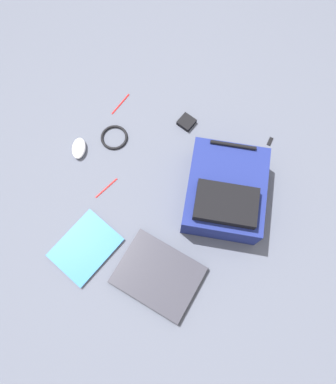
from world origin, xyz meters
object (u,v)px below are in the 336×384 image
object	(u,v)px
cable_coil	(114,137)
pen_black	(106,188)
computer_mouse	(79,148)
laptop	(158,275)
pen_blue	(120,104)
usb_stick	(270,141)
backpack	(225,192)
earbud_pouch	(186,122)
book_manual	(86,247)

from	to	relation	value
cable_coil	pen_black	distance (m)	0.26
cable_coil	computer_mouse	bearing A→B (deg)	-137.96
laptop	pen_blue	xyz separation A→B (m)	(-0.49, 0.72, -0.01)
usb_stick	computer_mouse	bearing A→B (deg)	-156.39
backpack	pen_black	world-z (taller)	backpack
laptop	cable_coil	size ratio (longest dim) A/B	2.90
laptop	earbud_pouch	world-z (taller)	laptop
earbud_pouch	laptop	bearing A→B (deg)	-79.36
earbud_pouch	book_manual	bearing A→B (deg)	-105.47
backpack	laptop	xyz separation A→B (m)	(-0.15, -0.43, -0.08)
usb_stick	cable_coil	bearing A→B (deg)	-160.61
laptop	computer_mouse	bearing A→B (deg)	143.84
backpack	cable_coil	bearing A→B (deg)	169.74
laptop	book_manual	size ratio (longest dim) A/B	1.16
book_manual	computer_mouse	world-z (taller)	computer_mouse
laptop	pen_blue	world-z (taller)	laptop
pen_blue	usb_stick	world-z (taller)	same
backpack	cable_coil	xyz separation A→B (m)	(-0.59, 0.11, -0.09)
backpack	cable_coil	distance (m)	0.60
pen_blue	earbud_pouch	bearing A→B (deg)	2.68
laptop	cable_coil	bearing A→B (deg)	129.40
pen_black	earbud_pouch	world-z (taller)	earbud_pouch
pen_black	book_manual	bearing A→B (deg)	-84.37
pen_blue	computer_mouse	bearing A→B (deg)	-105.54
cable_coil	pen_blue	xyz separation A→B (m)	(-0.05, 0.18, -0.00)
computer_mouse	pen_black	distance (m)	0.24
backpack	usb_stick	size ratio (longest dim) A/B	10.05
pen_black	usb_stick	size ratio (longest dim) A/B	2.90
backpack	pen_black	xyz separation A→B (m)	(-0.52, -0.14, -0.09)
cable_coil	earbud_pouch	bearing A→B (deg)	33.67
laptop	usb_stick	distance (m)	0.84
book_manual	computer_mouse	distance (m)	0.48
backpack	usb_stick	xyz separation A→B (m)	(0.13, 0.36, -0.09)
computer_mouse	pen_black	world-z (taller)	computer_mouse
usb_stick	book_manual	bearing A→B (deg)	-128.09
pen_blue	usb_stick	size ratio (longest dim) A/B	3.08
earbud_pouch	usb_stick	world-z (taller)	earbud_pouch
computer_mouse	book_manual	bearing A→B (deg)	-80.92
laptop	earbud_pouch	xyz separation A→B (m)	(-0.14, 0.74, -0.00)
computer_mouse	cable_coil	world-z (taller)	computer_mouse
cable_coil	pen_black	size ratio (longest dim) A/B	1.01
book_manual	cable_coil	xyz separation A→B (m)	(-0.10, 0.54, -0.00)
laptop	earbud_pouch	size ratio (longest dim) A/B	5.32
backpack	computer_mouse	xyz separation A→B (m)	(-0.72, -0.01, -0.07)
laptop	computer_mouse	world-z (taller)	computer_mouse
computer_mouse	pen_black	bearing A→B (deg)	-52.96
computer_mouse	earbud_pouch	xyz separation A→B (m)	(0.43, 0.32, -0.01)
laptop	pen_black	world-z (taller)	laptop
computer_mouse	usb_stick	bearing A→B (deg)	4.13
book_manual	laptop	bearing A→B (deg)	0.38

